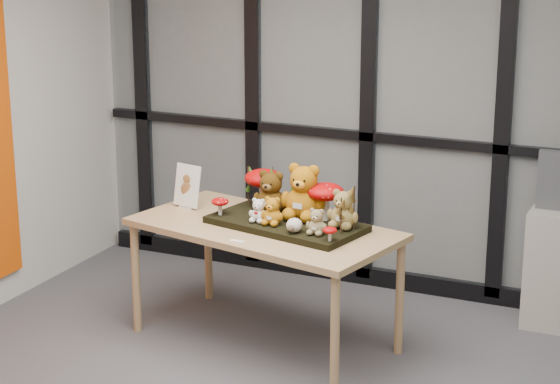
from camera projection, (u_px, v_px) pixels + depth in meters
The scene contains 22 objects.
room_shell at pixel (275, 116), 4.26m from camera, with size 5.00×5.00×5.00m.
glass_partition at pixel (435, 87), 6.50m from camera, with size 4.90×0.06×2.78m.
display_table at pixel (264, 237), 5.94m from camera, with size 1.69×1.09×0.73m.
diorama_tray at pixel (286, 224), 5.89m from camera, with size 0.90×0.45×0.04m, color black.
bear_pooh_yellow at pixel (304, 188), 5.89m from camera, with size 0.27×0.25×0.36m, color #B26B0C, non-canonical shape.
bear_brown_medium at pixel (271, 190), 5.98m from camera, with size 0.22×0.20×0.29m, color #442A09, non-canonical shape.
bear_tan_back at pixel (343, 207), 5.74m from camera, with size 0.19×0.17×0.24m, color olive, non-canonical shape.
bear_small_yellow at pixel (272, 209), 5.80m from camera, with size 0.14×0.13×0.18m, color #C07711, non-canonical shape.
bear_white_bow at pixel (259, 209), 5.85m from camera, with size 0.12×0.11×0.15m, color white, non-canonical shape.
bear_beige_small at pixel (317, 220), 5.63m from camera, with size 0.12×0.11×0.16m, color #958355, non-canonical shape.
plush_cream_hedgehog at pixel (294, 225), 5.67m from camera, with size 0.07×0.06×0.09m, color silver, non-canonical shape.
mushroom_back_left at pixel (264, 186), 6.13m from camera, with size 0.23×0.23×0.26m, color #9F0505, non-canonical shape.
mushroom_back_right at pixel (325, 200), 5.88m from camera, with size 0.22×0.22×0.24m, color #9F0505, non-canonical shape.
mushroom_front_left at pixel (220, 205), 5.99m from camera, with size 0.10×0.10×0.12m, color #9F0505, non-canonical shape.
mushroom_front_right at pixel (330, 233), 5.52m from camera, with size 0.08×0.08×0.09m, color #9F0505, non-canonical shape.
sprig_green_far_left at pixel (248, 186), 6.16m from camera, with size 0.05×0.05×0.24m, color #173D0D, non-canonical shape.
sprig_green_mid_left at pixel (272, 187), 6.11m from camera, with size 0.05×0.05×0.26m, color #173D0D, non-canonical shape.
sprig_dry_far_right at pixel (354, 208), 5.70m from camera, with size 0.05×0.05×0.26m, color brown, non-canonical shape.
sprig_dry_mid_right at pixel (341, 216), 5.62m from camera, with size 0.05×0.05×0.21m, color brown, non-canonical shape.
sprig_green_centre at pixel (295, 198), 6.03m from camera, with size 0.05×0.05×0.18m, color #173D0D, non-canonical shape.
sign_holder at pixel (187, 188), 6.25m from camera, with size 0.20×0.09×0.27m.
label_card at pixel (237, 241), 5.65m from camera, with size 0.09×0.03×0.00m, color white.
Camera 1 is at (1.74, -3.81, 2.52)m, focal length 65.00 mm.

